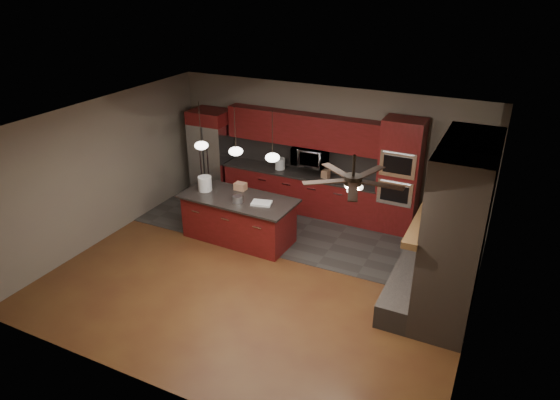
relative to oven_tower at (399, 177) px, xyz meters
The scene contains 22 objects.
ground 3.40m from the oven_tower, 122.27° to the right, with size 7.00×7.00×0.00m, color brown.
ceiling 3.57m from the oven_tower, 122.27° to the right, with size 7.00×6.00×0.02m, color white.
back_wall 1.74m from the oven_tower, 169.75° to the left, with size 7.00×0.02×2.80m, color #665A52.
right_wall 3.25m from the oven_tower, 56.24° to the right, with size 0.02×6.00×2.80m, color #665A52.
left_wall 5.86m from the oven_tower, 152.62° to the right, with size 0.02×6.00×2.80m, color #665A52.
slate_tile_patch 2.26m from the oven_tower, 152.30° to the right, with size 7.00×2.40×0.01m, color #33312E.
fireplace_column 2.66m from the oven_tower, 59.73° to the right, with size 1.30×2.10×2.80m.
back_cabinetry 2.20m from the oven_tower, behind, with size 3.59×0.64×2.20m.
oven_tower is the anchor object (origin of this frame).
microwave 1.98m from the oven_tower, behind, with size 0.73×0.41×0.50m, color silver.
refrigerator 4.43m from the oven_tower, behind, with size 0.88×0.75×2.06m.
kitchen_island 3.33m from the oven_tower, 146.79° to the right, with size 2.34×1.14×0.92m.
white_bucket 3.91m from the oven_tower, 153.21° to the right, with size 0.27×0.27×0.29m, color white.
paint_can 3.28m from the oven_tower, 143.09° to the right, with size 0.19×0.19×0.13m, color silver.
paint_tray 2.85m from the oven_tower, 139.69° to the right, with size 0.38×0.26×0.04m, color silver.
cardboard_box 3.21m from the oven_tower, 153.54° to the right, with size 0.23×0.17×0.15m, color #A57455.
counter_bucket 2.68m from the oven_tower, behind, with size 0.22×0.22×0.25m, color silver.
counter_box 1.58m from the oven_tower, behind, with size 0.16×0.13×0.18m, color #8E6449.
pendant_left 3.97m from the oven_tower, 149.26° to the right, with size 0.26×0.26×0.92m.
pendant_center 3.37m from the oven_tower, 142.53° to the right, with size 0.26×0.26×0.92m.
pendant_right 2.83m from the oven_tower, 132.87° to the right, with size 0.26×0.26×0.92m.
ceiling_fan 3.72m from the oven_tower, 88.36° to the right, with size 1.27×1.33×0.41m.
Camera 1 is at (3.59, -6.70, 4.99)m, focal length 32.00 mm.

